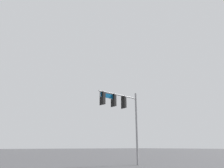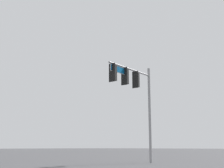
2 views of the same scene
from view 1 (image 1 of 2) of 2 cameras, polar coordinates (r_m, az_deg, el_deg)
The scene contains 1 object.
signal_pole_near at distance 22.41m, azimuth 2.78°, elevation -6.80°, with size 5.35×0.79×7.48m.
Camera 1 is at (8.65, 8.64, 1.79)m, focal length 35.00 mm.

